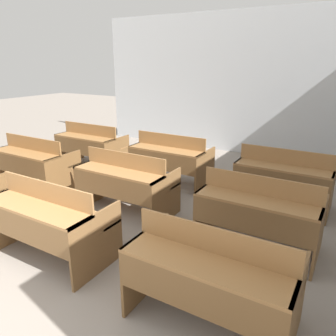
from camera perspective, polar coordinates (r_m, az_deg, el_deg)
name	(u,v)px	position (r m, az deg, el deg)	size (l,w,h in m)	color
wall_back	(233,84)	(7.85, 11.30, 14.12)	(6.88, 0.06, 3.15)	silver
bench_front_center	(49,218)	(3.81, -20.04, -8.20)	(1.33, 0.75, 0.89)	brown
bench_front_right	(211,274)	(2.77, 7.50, -17.91)	(1.33, 0.75, 0.89)	brown
bench_second_left	(34,162)	(5.95, -22.23, 1.03)	(1.33, 0.75, 0.89)	brown
bench_second_center	(125,181)	(4.66, -7.43, -2.32)	(1.33, 0.75, 0.89)	brown
bench_second_right	(259,211)	(3.87, 15.51, -7.28)	(1.33, 0.75, 0.89)	brown
bench_third_left	(91,145)	(6.82, -13.34, 3.99)	(1.33, 0.75, 0.89)	brown
bench_third_center	(170,158)	(5.71, 0.40, 1.75)	(1.33, 0.75, 0.89)	brown
bench_third_right	(284,177)	(5.08, 19.48, -1.49)	(1.33, 0.75, 0.89)	brown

